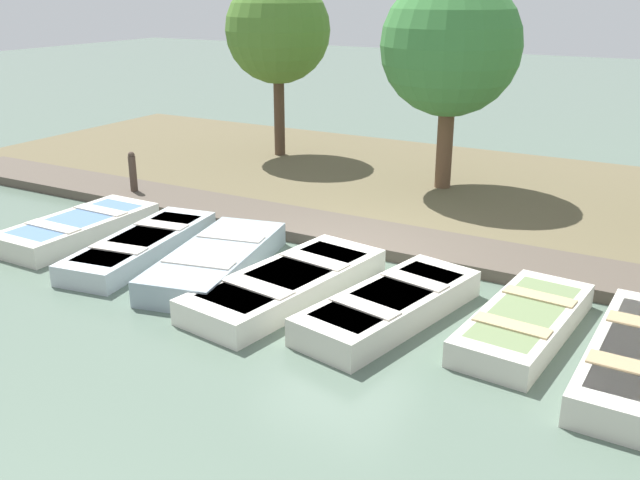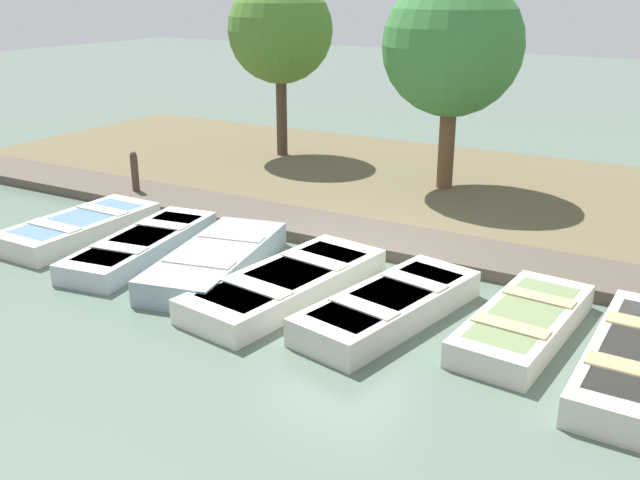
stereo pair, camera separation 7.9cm
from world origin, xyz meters
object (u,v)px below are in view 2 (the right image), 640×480
(rowboat_1, at_px, (142,245))
(rowboat_3, at_px, (287,284))
(mooring_post_near, at_px, (135,175))
(park_tree_far_left, at_px, (280,31))
(rowboat_0, at_px, (80,227))
(rowboat_5, at_px, (524,323))
(rowboat_2, at_px, (216,260))
(park_tree_left, at_px, (453,46))
(rowboat_4, at_px, (389,306))

(rowboat_1, relative_size, rowboat_3, 0.96)
(mooring_post_near, relative_size, park_tree_far_left, 0.23)
(rowboat_0, relative_size, rowboat_5, 1.03)
(rowboat_0, xyz_separation_m, rowboat_1, (0.09, 1.62, -0.02))
(rowboat_3, bearing_deg, mooring_post_near, -107.19)
(rowboat_1, bearing_deg, rowboat_2, 81.50)
(park_tree_left, bearing_deg, rowboat_0, -38.54)
(rowboat_1, xyz_separation_m, rowboat_3, (0.21, 3.07, 0.01))
(rowboat_4, height_order, rowboat_5, rowboat_4)
(mooring_post_near, xyz_separation_m, park_tree_left, (-3.65, 5.63, 2.65))
(rowboat_2, bearing_deg, rowboat_1, -102.37)
(rowboat_4, distance_m, park_tree_left, 7.11)
(rowboat_3, bearing_deg, park_tree_left, -172.37)
(rowboat_5, bearing_deg, rowboat_4, -70.74)
(rowboat_1, bearing_deg, park_tree_left, 144.08)
(rowboat_2, relative_size, rowboat_5, 1.17)
(rowboat_1, xyz_separation_m, park_tree_left, (-6.09, 3.16, 3.01))
(rowboat_3, distance_m, park_tree_far_left, 9.18)
(mooring_post_near, relative_size, park_tree_left, 0.23)
(mooring_post_near, xyz_separation_m, park_tree_far_left, (-4.56, 0.80, 2.77))
(rowboat_3, height_order, park_tree_far_left, park_tree_far_left)
(rowboat_0, bearing_deg, park_tree_left, 142.23)
(rowboat_1, xyz_separation_m, mooring_post_near, (-2.44, -2.47, 0.36))
(rowboat_2, distance_m, mooring_post_near, 4.75)
(rowboat_3, bearing_deg, rowboat_1, -85.52)
(rowboat_5, distance_m, park_tree_far_left, 11.02)
(rowboat_2, distance_m, rowboat_3, 1.49)
(rowboat_2, bearing_deg, rowboat_5, 80.86)
(rowboat_0, height_order, rowboat_2, rowboat_2)
(rowboat_1, relative_size, mooring_post_near, 3.25)
(rowboat_2, bearing_deg, rowboat_3, 69.52)
(rowboat_0, distance_m, rowboat_3, 4.70)
(rowboat_0, xyz_separation_m, rowboat_5, (-0.18, 8.09, -0.02))
(rowboat_3, relative_size, park_tree_left, 0.76)
(park_tree_far_left, bearing_deg, rowboat_4, 41.70)
(park_tree_far_left, bearing_deg, rowboat_2, 24.98)
(park_tree_far_left, bearing_deg, rowboat_3, 33.31)
(rowboat_3, height_order, park_tree_left, park_tree_left)
(rowboat_1, bearing_deg, mooring_post_near, -143.21)
(rowboat_0, bearing_deg, park_tree_far_left, -178.79)
(rowboat_3, distance_m, park_tree_left, 6.98)
(rowboat_4, height_order, park_tree_far_left, park_tree_far_left)
(rowboat_4, height_order, park_tree_left, park_tree_left)
(rowboat_0, relative_size, rowboat_4, 0.92)
(rowboat_0, distance_m, rowboat_2, 3.21)
(rowboat_5, bearing_deg, rowboat_3, -77.13)
(park_tree_left, bearing_deg, rowboat_1, -27.43)
(mooring_post_near, bearing_deg, rowboat_3, 64.40)
(rowboat_4, bearing_deg, park_tree_far_left, -126.69)
(rowboat_0, distance_m, rowboat_4, 6.35)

